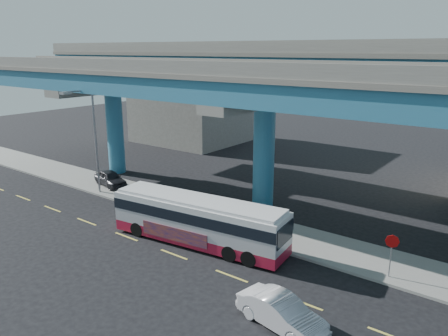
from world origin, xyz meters
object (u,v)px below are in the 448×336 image
Objects in this scene: transit_bus at (198,219)px; stop_sign at (392,247)px; sedan at (281,312)px; street_lamp at (88,127)px; parked_car at (110,178)px.

transit_bus reaches higher than stop_sign.
transit_bus is 2.64× the size of sedan.
transit_bus is 13.06m from street_lamp.
sedan is (7.93, -4.08, -0.87)m from transit_bus.
transit_bus is 4.91× the size of stop_sign.
street_lamp is at bearing 84.38° from sedan.
transit_bus is 2.85× the size of parked_car.
transit_bus is at bearing -8.14° from street_lamp.
sedan is 0.51× the size of street_lamp.
transit_bus reaches higher than sedan.
transit_bus is at bearing -160.36° from stop_sign.
sedan is 21.62m from street_lamp.
stop_sign is at bearing 1.91° from street_lamp.
transit_bus is at bearing -94.32° from parked_car.
parked_car is at bearing -177.52° from stop_sign.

